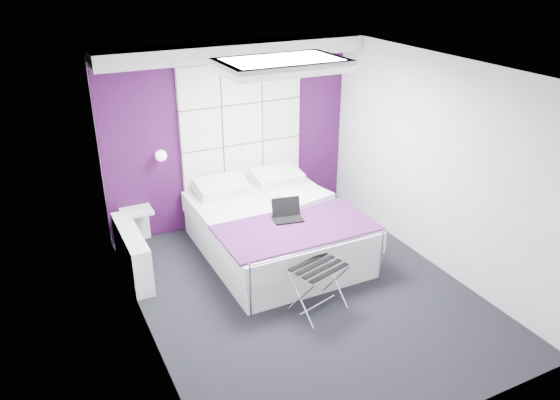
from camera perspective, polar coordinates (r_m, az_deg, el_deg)
name	(u,v)px	position (r m, az deg, el deg)	size (l,w,h in m)	color
floor	(304,292)	(6.50, 2.56, -9.61)	(4.40, 4.40, 0.00)	black
ceiling	(309,69)	(5.48, 3.07, 13.51)	(4.40, 4.40, 0.00)	white
wall_back	(231,135)	(7.74, -5.19, 6.79)	(3.60, 3.60, 0.00)	silver
wall_left	(139,225)	(5.31, -14.48, -2.54)	(4.40, 4.40, 0.00)	silver
wall_right	(437,164)	(6.87, 16.05, 3.59)	(4.40, 4.40, 0.00)	silver
accent_wall	(231,135)	(7.73, -5.16, 6.77)	(3.58, 0.02, 2.58)	#390D3B
soffit	(234,50)	(7.24, -4.79, 15.34)	(3.58, 0.50, 0.20)	white
headboard	(242,143)	(7.78, -3.95, 5.91)	(1.80, 0.08, 2.30)	silver
skylight	(282,64)	(6.01, 0.18, 14.03)	(1.36, 0.86, 0.12)	white
wall_lamp	(160,155)	(7.34, -12.40, 4.65)	(0.15, 0.15, 0.15)	white
radiator	(132,253)	(6.92, -15.19, -5.32)	(0.22, 1.20, 0.60)	white
bed	(275,229)	(7.14, -0.51, -3.07)	(1.88, 2.27, 0.79)	white
nightstand	(136,211)	(7.50, -14.77, -1.16)	(0.41, 0.32, 0.05)	white
luggage_rack	(318,288)	(6.07, 3.98, -9.19)	(0.57, 0.42, 0.56)	silver
laptop	(286,214)	(6.72, 0.64, -1.44)	(0.36, 0.25, 0.26)	black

